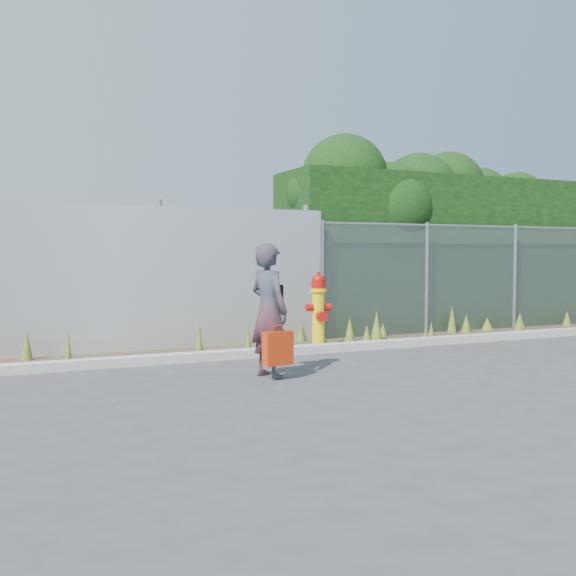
# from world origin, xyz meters

# --- Properties ---
(ground) EXTENTS (80.00, 80.00, 0.00)m
(ground) POSITION_xyz_m (0.00, 0.00, 0.00)
(ground) COLOR #3D3D40
(ground) RESTS_ON ground
(curb) EXTENTS (16.00, 0.22, 0.12)m
(curb) POSITION_xyz_m (0.00, 1.80, 0.06)
(curb) COLOR #AFA69E
(curb) RESTS_ON ground
(weed_strip) EXTENTS (16.00, 1.20, 0.54)m
(weed_strip) POSITION_xyz_m (0.75, 2.44, 0.13)
(weed_strip) COLOR #413325
(weed_strip) RESTS_ON ground
(corrugated_fence) EXTENTS (8.50, 0.21, 2.30)m
(corrugated_fence) POSITION_xyz_m (-3.25, 3.01, 1.10)
(corrugated_fence) COLOR silver
(corrugated_fence) RESTS_ON ground
(chainlink_fence) EXTENTS (6.50, 0.07, 2.05)m
(chainlink_fence) POSITION_xyz_m (4.25, 3.00, 1.03)
(chainlink_fence) COLOR gray
(chainlink_fence) RESTS_ON ground
(hedge) EXTENTS (7.37, 1.87, 3.75)m
(hedge) POSITION_xyz_m (4.22, 4.01, 1.96)
(hedge) COLOR black
(hedge) RESTS_ON ground
(fire_hydrant) EXTENTS (0.40, 0.36, 1.20)m
(fire_hydrant) POSITION_xyz_m (0.50, 2.05, 0.58)
(fire_hydrant) COLOR yellow
(fire_hydrant) RESTS_ON ground
(woman) EXTENTS (0.53, 0.67, 1.60)m
(woman) POSITION_xyz_m (-1.03, 0.33, 0.80)
(woman) COLOR #0F5360
(woman) RESTS_ON ground
(red_tote_bag) EXTENTS (0.36, 0.13, 0.47)m
(red_tote_bag) POSITION_xyz_m (-1.01, 0.10, 0.38)
(red_tote_bag) COLOR red
(black_shoulder_bag) EXTENTS (0.23, 0.10, 0.17)m
(black_shoulder_bag) POSITION_xyz_m (-0.91, 0.45, 1.01)
(black_shoulder_bag) COLOR black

